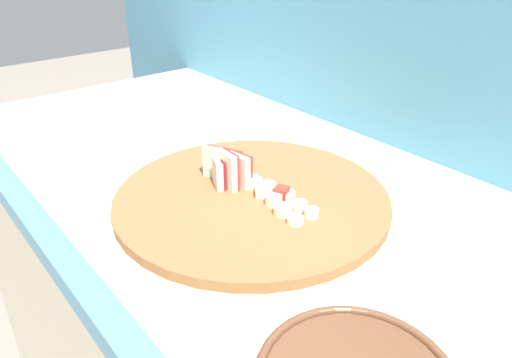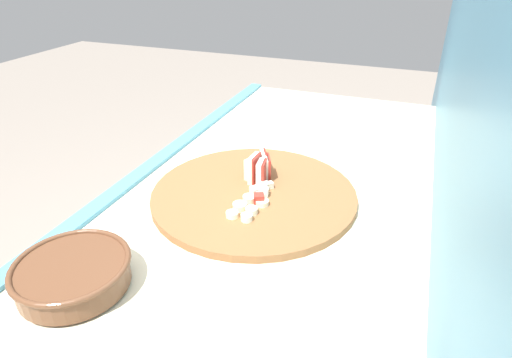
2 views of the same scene
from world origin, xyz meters
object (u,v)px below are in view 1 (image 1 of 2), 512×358
at_px(cutting_board, 252,199).
at_px(banana_slice_rows, 289,206).
at_px(apple_dice_pile, 268,189).
at_px(apple_wedge_fan, 227,168).

relative_size(cutting_board, banana_slice_rows, 5.02).
bearing_deg(apple_dice_pile, banana_slice_rows, -6.58).
bearing_deg(cutting_board, banana_slice_rows, 10.87).
height_order(cutting_board, apple_wedge_fan, apple_wedge_fan).
xyz_separation_m(apple_wedge_fan, banana_slice_rows, (0.13, 0.02, -0.02)).
bearing_deg(apple_wedge_fan, banana_slice_rows, 9.38).
xyz_separation_m(apple_dice_pile, banana_slice_rows, (0.06, -0.01, -0.00)).
bearing_deg(cutting_board, apple_wedge_fan, -172.63).
bearing_deg(apple_wedge_fan, apple_dice_pile, 21.05).
xyz_separation_m(cutting_board, apple_wedge_fan, (-0.06, -0.01, 0.04)).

